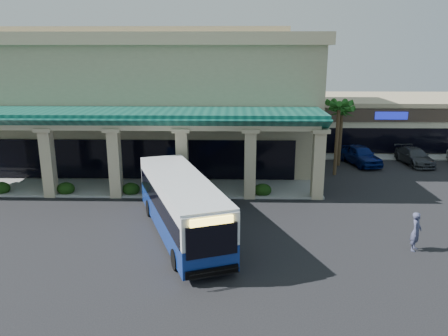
# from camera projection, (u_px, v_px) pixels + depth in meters

# --- Properties ---
(ground) EXTENTS (110.00, 110.00, 0.00)m
(ground) POSITION_uv_depth(u_px,v_px,m) (226.00, 227.00, 24.51)
(ground) COLOR black
(main_building) EXTENTS (30.80, 14.80, 11.35)m
(main_building) POSITION_uv_depth(u_px,v_px,m) (139.00, 97.00, 38.66)
(main_building) COLOR tan
(main_building) RESTS_ON ground
(arcade) EXTENTS (30.00, 6.20, 5.70)m
(arcade) POSITION_uv_depth(u_px,v_px,m) (114.00, 151.00, 30.51)
(arcade) COLOR #0B453C
(arcade) RESTS_ON ground
(strip_mall) EXTENTS (22.50, 12.50, 4.90)m
(strip_mall) POSITION_uv_depth(u_px,v_px,m) (398.00, 120.00, 46.64)
(strip_mall) COLOR beige
(strip_mall) RESTS_ON ground
(palm_0) EXTENTS (2.40, 2.40, 6.60)m
(palm_0) POSITION_uv_depth(u_px,v_px,m) (337.00, 134.00, 34.08)
(palm_0) COLOR #174B14
(palm_0) RESTS_ON ground
(palm_1) EXTENTS (2.40, 2.40, 5.80)m
(palm_1) POSITION_uv_depth(u_px,v_px,m) (341.00, 132.00, 37.06)
(palm_1) COLOR #174B14
(palm_1) RESTS_ON ground
(broadleaf_tree) EXTENTS (2.60, 2.60, 4.81)m
(broadleaf_tree) POSITION_uv_depth(u_px,v_px,m) (307.00, 128.00, 42.06)
(broadleaf_tree) COLOR black
(broadleaf_tree) RESTS_ON ground
(transit_bus) EXTENTS (6.42, 11.55, 3.17)m
(transit_bus) POSITION_uv_depth(u_px,v_px,m) (181.00, 207.00, 23.18)
(transit_bus) COLOR navy
(transit_bus) RESTS_ON ground
(pedestrian) EXTENTS (0.80, 0.86, 1.97)m
(pedestrian) POSITION_uv_depth(u_px,v_px,m) (416.00, 232.00, 21.50)
(pedestrian) COLOR #3F4362
(pedestrian) RESTS_ON ground
(car_silver) EXTENTS (3.22, 5.34, 1.70)m
(car_silver) POSITION_uv_depth(u_px,v_px,m) (360.00, 155.00, 37.95)
(car_silver) COLOR #081757
(car_silver) RESTS_ON ground
(car_red) EXTENTS (2.37, 4.98, 1.40)m
(car_red) POSITION_uv_depth(u_px,v_px,m) (414.00, 156.00, 38.03)
(car_red) COLOR #34383D
(car_red) RESTS_ON ground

